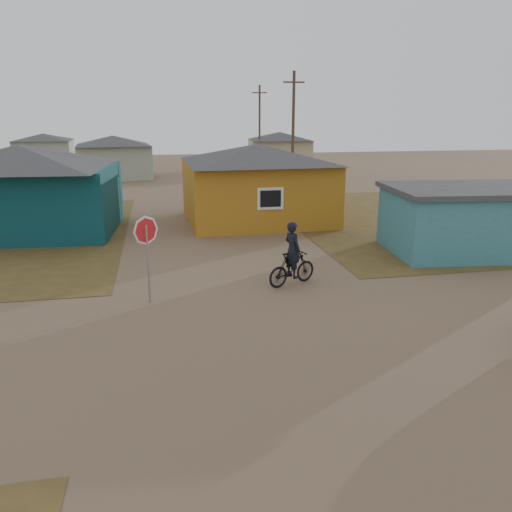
# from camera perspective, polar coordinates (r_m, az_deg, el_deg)

# --- Properties ---
(ground) EXTENTS (120.00, 120.00, 0.00)m
(ground) POSITION_cam_1_polar(r_m,az_deg,el_deg) (12.25, 1.48, -9.72)
(ground) COLOR brown
(grass_ne) EXTENTS (20.00, 18.00, 0.00)m
(grass_ne) POSITION_cam_1_polar(r_m,az_deg,el_deg) (29.39, 23.19, 4.21)
(grass_ne) COLOR brown
(grass_ne) RESTS_ON ground
(house_teal) EXTENTS (8.93, 7.08, 4.00)m
(house_teal) POSITION_cam_1_polar(r_m,az_deg,el_deg) (25.23, -25.12, 7.01)
(house_teal) COLOR #0A343B
(house_teal) RESTS_ON ground
(house_yellow) EXTENTS (7.72, 6.76, 3.90)m
(house_yellow) POSITION_cam_1_polar(r_m,az_deg,el_deg) (25.48, 0.15, 8.45)
(house_yellow) COLOR #B0721B
(house_yellow) RESTS_ON ground
(shed_turquoise) EXTENTS (6.71, 4.93, 2.60)m
(shed_turquoise) POSITION_cam_1_polar(r_m,az_deg,el_deg) (21.37, 23.14, 3.85)
(shed_turquoise) COLOR teal
(shed_turquoise) RESTS_ON ground
(house_pale_west) EXTENTS (7.04, 6.15, 3.60)m
(house_pale_west) POSITION_cam_1_polar(r_m,az_deg,el_deg) (45.05, -15.92, 10.90)
(house_pale_west) COLOR #97A089
(house_pale_west) RESTS_ON ground
(house_beige_east) EXTENTS (6.95, 6.05, 3.60)m
(house_beige_east) POSITION_cam_1_polar(r_m,az_deg,el_deg) (52.39, 2.70, 12.08)
(house_beige_east) COLOR tan
(house_beige_east) RESTS_ON ground
(house_pale_north) EXTENTS (6.28, 5.81, 3.40)m
(house_pale_north) POSITION_cam_1_polar(r_m,az_deg,el_deg) (58.05, -23.04, 11.13)
(house_pale_north) COLOR #97A089
(house_pale_north) RESTS_ON ground
(utility_pole_near) EXTENTS (1.40, 0.20, 8.00)m
(utility_pole_near) POSITION_cam_1_polar(r_m,az_deg,el_deg) (34.00, 4.25, 13.87)
(utility_pole_near) COLOR #4E382E
(utility_pole_near) RESTS_ON ground
(utility_pole_far) EXTENTS (1.40, 0.20, 8.00)m
(utility_pole_far) POSITION_cam_1_polar(r_m,az_deg,el_deg) (49.79, 0.41, 14.53)
(utility_pole_far) COLOR #4E382E
(utility_pole_far) RESTS_ON ground
(stop_sign) EXTENTS (0.82, 0.25, 2.58)m
(stop_sign) POSITION_cam_1_polar(r_m,az_deg,el_deg) (14.43, -12.42, 1.84)
(stop_sign) COLOR gray
(stop_sign) RESTS_ON ground
(cyclist) EXTENTS (1.88, 1.23, 2.07)m
(cyclist) POSITION_cam_1_polar(r_m,az_deg,el_deg) (15.94, 4.16, -0.71)
(cyclist) COLOR black
(cyclist) RESTS_ON ground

